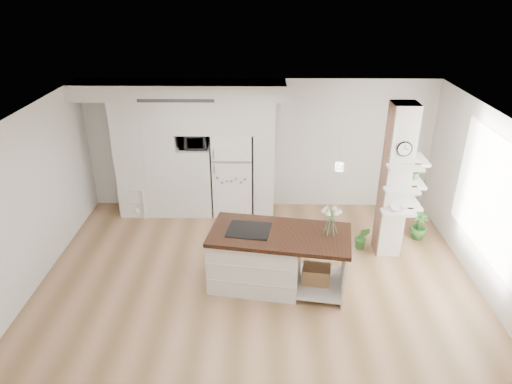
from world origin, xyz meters
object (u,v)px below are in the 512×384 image
refrigerator (233,173)px  bookshelf (136,202)px  floor_plant_a (362,238)px  kitchen_island (264,257)px

refrigerator → bookshelf: (-1.99, -0.19, -0.59)m
refrigerator → floor_plant_a: size_ratio=3.74×
floor_plant_a → refrigerator: bearing=149.0°
bookshelf → floor_plant_a: bearing=-6.6°
refrigerator → kitchen_island: (0.62, -2.47, -0.38)m
bookshelf → floor_plant_a: (4.39, -1.25, -0.05)m
kitchen_island → refrigerator: bearing=113.3°
kitchen_island → bookshelf: 3.48m
refrigerator → bookshelf: refrigerator is taller
refrigerator → kitchen_island: 2.57m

